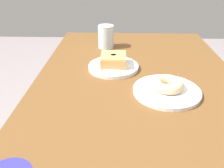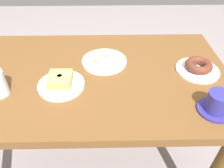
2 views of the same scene
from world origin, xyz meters
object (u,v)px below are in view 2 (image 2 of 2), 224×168
plate_glazed_square (61,85)px  coffee_cup (217,103)px  plate_sugar_ring (104,61)px  plate_chocolate_ring (197,70)px  donut_chocolate_ring (199,65)px  donut_glazed_square (60,79)px  donut_sugar_ring (104,57)px

plate_glazed_square → coffee_cup: (0.62, -0.16, 0.03)m
plate_sugar_ring → plate_chocolate_ring: plate_sugar_ring is taller
donut_chocolate_ring → donut_glazed_square: 0.64m
donut_sugar_ring → donut_chocolate_ring: size_ratio=0.84×
plate_chocolate_ring → coffee_cup: bearing=-93.8°
donut_chocolate_ring → donut_sugar_ring: bearing=169.7°
plate_sugar_ring → donut_sugar_ring: 0.03m
plate_chocolate_ring → donut_glazed_square: donut_glazed_square is taller
plate_chocolate_ring → donut_glazed_square: (-0.63, -0.10, 0.03)m
plate_sugar_ring → donut_glazed_square: donut_glazed_square is taller
donut_chocolate_ring → coffee_cup: (-0.02, -0.26, 0.01)m
plate_sugar_ring → donut_glazed_square: bearing=-135.6°
plate_chocolate_ring → plate_glazed_square: plate_glazed_square is taller
donut_sugar_ring → donut_glazed_square: 0.26m
plate_glazed_square → coffee_cup: size_ratio=1.54×
plate_sugar_ring → donut_chocolate_ring: size_ratio=1.78×
plate_chocolate_ring → donut_glazed_square: bearing=-170.9°
donut_sugar_ring → coffee_cup: 0.55m
donut_chocolate_ring → plate_glazed_square: bearing=-170.9°
donut_chocolate_ring → coffee_cup: coffee_cup is taller
plate_sugar_ring → donut_chocolate_ring: donut_chocolate_ring is taller
donut_chocolate_ring → donut_glazed_square: donut_glazed_square is taller
donut_chocolate_ring → donut_glazed_square: size_ratio=1.27×
plate_glazed_square → coffee_cup: bearing=-14.4°
donut_sugar_ring → plate_sugar_ring: bearing=0.0°
donut_sugar_ring → donut_chocolate_ring: 0.45m
plate_chocolate_ring → coffee_cup: size_ratio=1.54×
donut_chocolate_ring → coffee_cup: 0.26m
plate_sugar_ring → plate_chocolate_ring: size_ratio=1.11×
plate_sugar_ring → donut_sugar_ring: donut_sugar_ring is taller
donut_glazed_square → plate_chocolate_ring: bearing=9.1°
plate_sugar_ring → plate_glazed_square: 0.26m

